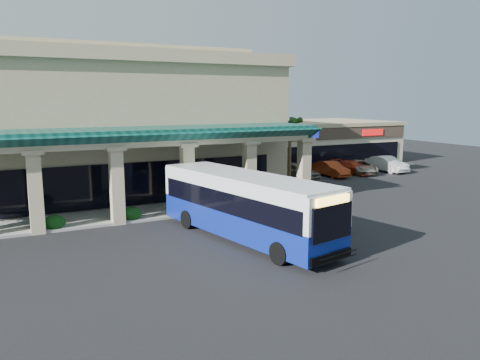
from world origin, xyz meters
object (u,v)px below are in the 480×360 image
car_red (352,167)px  car_extra (387,164)px  car_white (331,169)px  car_silver (298,171)px  car_gray (361,167)px  transit_bus (245,207)px  pedestrian (348,218)px

car_red → car_extra: (4.20, -0.46, 0.14)m
car_white → car_red: size_ratio=0.97×
car_silver → car_extra: 11.18m
car_extra → car_gray: bearing=175.3°
transit_bus → car_silver: size_ratio=2.61×
pedestrian → car_white: (11.61, 16.57, -0.17)m
transit_bus → car_silver: (13.14, 14.58, -0.94)m
car_silver → car_red: size_ratio=1.05×
car_silver → car_gray: bearing=-7.5°
pedestrian → car_extra: (18.73, 16.38, -0.10)m
car_red → transit_bus: bearing=-154.5°
transit_bus → car_red: bearing=25.2°
car_red → car_silver: bearing=172.8°
car_gray → car_extra: 3.28m
car_red → car_gray: 0.95m
pedestrian → car_gray: pedestrian is taller
car_gray → car_silver: bearing=-158.4°
transit_bus → pedestrian: transit_bus is taller
pedestrian → car_gray: (15.45, 16.61, -0.22)m
car_silver → car_gray: size_ratio=0.99×
pedestrian → car_red: pedestrian is taller
pedestrian → car_red: 22.24m
car_white → car_gray: car_white is taller
pedestrian → car_white: size_ratio=0.40×
pedestrian → car_white: pedestrian is taller
transit_bus → car_silver: 19.65m
pedestrian → car_red: size_ratio=0.39×
car_white → car_gray: bearing=1.2°
car_red → car_extra: size_ratio=0.94×
car_silver → car_extra: car_silver is taller
car_gray → pedestrian: bearing=-113.2°
transit_bus → car_gray: 25.78m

